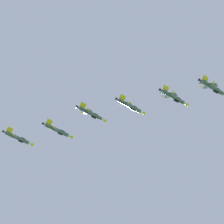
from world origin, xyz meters
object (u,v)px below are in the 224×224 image
(fighter_jet_right_outer, at_px, (57,130))
(fighter_jet_left_wing, at_px, (174,97))
(fighter_jet_left_outer, at_px, (91,114))
(fighter_jet_lead, at_px, (213,88))
(fighter_jet_right_wing, at_px, (130,106))
(fighter_jet_trail_slot, at_px, (18,138))

(fighter_jet_right_outer, bearing_deg, fighter_jet_left_wing, 41.66)
(fighter_jet_left_outer, bearing_deg, fighter_jet_lead, 42.79)
(fighter_jet_right_wing, bearing_deg, fighter_jet_left_wing, 43.27)
(fighter_jet_right_wing, xyz_separation_m, fighter_jet_trail_slot, (-55.49, 3.02, -3.51))
(fighter_jet_left_outer, bearing_deg, fighter_jet_right_outer, -146.15)
(fighter_jet_left_outer, xyz_separation_m, fighter_jet_right_outer, (-17.08, 3.46, -3.13))
(fighter_jet_lead, xyz_separation_m, fighter_jet_left_wing, (-17.36, 2.37, 2.70))
(fighter_jet_right_wing, distance_m, fighter_jet_trail_slot, 55.68)
(fighter_jet_right_wing, xyz_separation_m, fighter_jet_left_outer, (-18.53, -0.63, -0.83))
(fighter_jet_lead, distance_m, fighter_jet_trail_slot, 93.25)
(fighter_jet_right_wing, xyz_separation_m, fighter_jet_right_outer, (-35.62, 2.83, -3.95))
(fighter_jet_right_wing, bearing_deg, fighter_jet_left_outer, -132.76)
(fighter_jet_lead, distance_m, fighter_jet_left_outer, 56.22)
(fighter_jet_left_outer, xyz_separation_m, fighter_jet_trail_slot, (-36.96, 3.65, -2.68))
(fighter_jet_left_outer, distance_m, fighter_jet_right_outer, 17.71)
(fighter_jet_lead, height_order, fighter_jet_left_outer, fighter_jet_left_outer)
(fighter_jet_left_wing, relative_size, fighter_jet_trail_slot, 1.00)
(fighter_jet_left_outer, bearing_deg, fighter_jet_trail_slot, -140.34)
(fighter_jet_left_wing, bearing_deg, fighter_jet_lead, 37.54)
(fighter_jet_left_outer, relative_size, fighter_jet_right_outer, 1.00)
(fighter_jet_lead, relative_size, fighter_jet_right_outer, 1.00)
(fighter_jet_lead, bearing_deg, fighter_jet_right_outer, -139.32)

